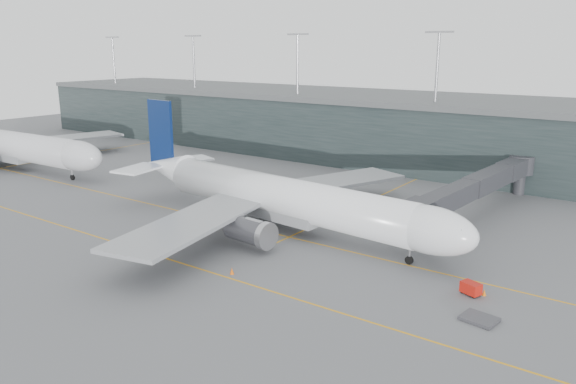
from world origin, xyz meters
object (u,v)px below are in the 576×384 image
Objects in this scene: jet_bridge at (488,179)px; gse_cart at (471,288)px; main_aircraft at (281,197)px; second_aircraft at (7,145)px.

gse_cart is (8.76, -33.82, -4.56)m from jet_bridge.
second_aircraft is (-75.54, -0.39, 0.21)m from main_aircraft.
second_aircraft reaches higher than main_aircraft.
main_aircraft is at bearing -171.46° from gse_cart.
jet_bridge is 35.23m from gse_cart.
main_aircraft is 75.54m from second_aircraft.
gse_cart is (105.95, -5.78, -4.30)m from second_aircraft.
main_aircraft is 25.74× the size of gse_cart.
gse_cart is at bearing -71.26° from jet_bridge.
main_aircraft is 31.30m from gse_cart.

